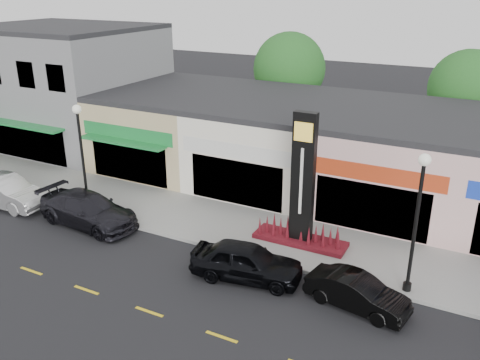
{
  "coord_description": "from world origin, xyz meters",
  "views": [
    {
      "loc": [
        9.97,
        -15.06,
        11.13
      ],
      "look_at": [
        0.05,
        4.0,
        2.69
      ],
      "focal_mm": 38.0,
      "sensor_mm": 36.0,
      "label": 1
    }
  ],
  "objects": [
    {
      "name": "ground",
      "position": [
        0.0,
        0.0,
        0.0
      ],
      "size": [
        120.0,
        120.0,
        0.0
      ],
      "primitive_type": "plane",
      "color": "black",
      "rests_on": "ground"
    },
    {
      "name": "sidewalk",
      "position": [
        0.0,
        4.35,
        0.07
      ],
      "size": [
        52.0,
        4.3,
        0.15
      ],
      "primitive_type": "cube",
      "color": "gray",
      "rests_on": "ground"
    },
    {
      "name": "curb",
      "position": [
        0.0,
        2.1,
        0.07
      ],
      "size": [
        52.0,
        0.2,
        0.15
      ],
      "primitive_type": "cube",
      "color": "gray",
      "rests_on": "ground"
    },
    {
      "name": "building_grey_2story",
      "position": [
        -18.0,
        11.48,
        4.14
      ],
      "size": [
        12.0,
        10.95,
        8.3
      ],
      "color": "slate",
      "rests_on": "ground"
    },
    {
      "name": "shop_beige",
      "position": [
        -8.5,
        11.46,
        2.4
      ],
      "size": [
        7.0,
        10.85,
        4.8
      ],
      "color": "tan",
      "rests_on": "ground"
    },
    {
      "name": "shop_cream",
      "position": [
        -1.5,
        11.47,
        2.4
      ],
      "size": [
        7.0,
        10.01,
        4.8
      ],
      "color": "white",
      "rests_on": "ground"
    },
    {
      "name": "shop_pink_w",
      "position": [
        5.5,
        11.47,
        2.4
      ],
      "size": [
        7.0,
        10.01,
        4.8
      ],
      "color": "#D4A6A2",
      "rests_on": "ground"
    },
    {
      "name": "tree_rear_west",
      "position": [
        -4.0,
        19.5,
        5.22
      ],
      "size": [
        5.2,
        5.2,
        7.83
      ],
      "color": "#382619",
      "rests_on": "ground"
    },
    {
      "name": "tree_rear_mid",
      "position": [
        8.0,
        19.5,
        4.88
      ],
      "size": [
        4.8,
        4.8,
        7.29
      ],
      "color": "#382619",
      "rests_on": "ground"
    },
    {
      "name": "lamp_west_near",
      "position": [
        -8.0,
        2.5,
        3.48
      ],
      "size": [
        0.44,
        0.44,
        5.47
      ],
      "color": "black",
      "rests_on": "sidewalk"
    },
    {
      "name": "lamp_east_near",
      "position": [
        8.0,
        2.5,
        3.48
      ],
      "size": [
        0.44,
        0.44,
        5.47
      ],
      "color": "black",
      "rests_on": "sidewalk"
    },
    {
      "name": "pylon_sign",
      "position": [
        3.0,
        4.2,
        2.27
      ],
      "size": [
        4.2,
        1.3,
        6.0
      ],
      "color": "#590F18",
      "rests_on": "sidewalk"
    },
    {
      "name": "car_white_van",
      "position": [
        -12.36,
        1.07,
        0.8
      ],
      "size": [
        1.8,
        4.91,
        1.61
      ],
      "primitive_type": "imported",
      "rotation": [
        0.0,
        0.0,
        1.59
      ],
      "color": "silver",
      "rests_on": "ground"
    },
    {
      "name": "car_dark_sedan",
      "position": [
        -6.92,
        1.39,
        0.78
      ],
      "size": [
        2.59,
        5.55,
        1.57
      ],
      "primitive_type": "imported",
      "rotation": [
        0.0,
        0.0,
        1.5
      ],
      "color": "black",
      "rests_on": "ground"
    },
    {
      "name": "car_black_sedan",
      "position": [
        2.1,
        0.63,
        0.76
      ],
      "size": [
        2.51,
        4.71,
        1.52
      ],
      "primitive_type": "imported",
      "rotation": [
        0.0,
        0.0,
        1.74
      ],
      "color": "black",
      "rests_on": "ground"
    },
    {
      "name": "car_black_conv",
      "position": [
        6.53,
        0.74,
        0.62
      ],
      "size": [
        1.95,
        3.96,
        1.25
      ],
      "primitive_type": "imported",
      "rotation": [
        0.0,
        0.0,
        1.4
      ],
      "color": "black",
      "rests_on": "ground"
    }
  ]
}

